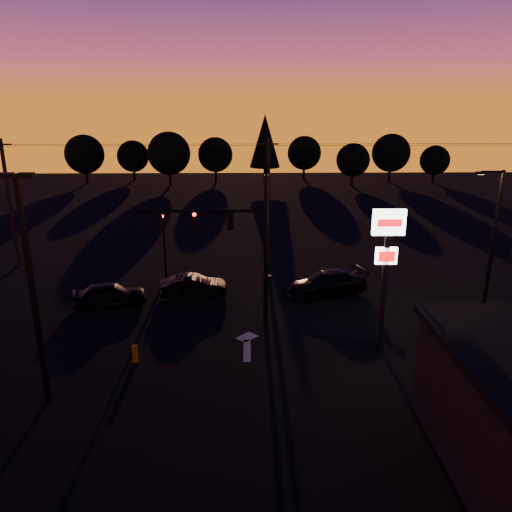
{
  "coord_description": "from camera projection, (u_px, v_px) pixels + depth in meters",
  "views": [
    {
      "loc": [
        0.55,
        -20.47,
        11.65
      ],
      "look_at": [
        1.0,
        5.0,
        3.5
      ],
      "focal_mm": 35.0,
      "sensor_mm": 36.0,
      "label": 1
    }
  ],
  "objects": [
    {
      "name": "tree_8",
      "position": [
        435.0,
        160.0,
        70.15
      ],
      "size": [
        4.12,
        4.12,
        5.19
      ],
      "color": "black",
      "rests_on": "ground"
    },
    {
      "name": "secondary_signal",
      "position": [
        164.0,
        236.0,
        33.02
      ],
      "size": [
        0.3,
        0.31,
        4.35
      ],
      "color": "black",
      "rests_on": "ground"
    },
    {
      "name": "lane_arrow",
      "position": [
        247.0,
        344.0,
        24.63
      ],
      "size": [
        1.2,
        3.1,
        0.01
      ],
      "color": "beige",
      "rests_on": "ground"
    },
    {
      "name": "tree_6",
      "position": [
        353.0,
        160.0,
        67.95
      ],
      "size": [
        4.54,
        4.54,
        5.71
      ],
      "color": "black",
      "rests_on": "ground"
    },
    {
      "name": "pylon_sign",
      "position": [
        387.0,
        249.0,
        23.08
      ],
      "size": [
        1.5,
        0.28,
        6.8
      ],
      "color": "black",
      "rests_on": "ground"
    },
    {
      "name": "tree_2",
      "position": [
        169.0,
        153.0,
        67.25
      ],
      "size": [
        5.77,
        5.78,
        7.26
      ],
      "color": "black",
      "rests_on": "ground"
    },
    {
      "name": "suv_parked",
      "position": [
        499.0,
        390.0,
        19.41
      ],
      "size": [
        3.58,
        5.78,
        1.49
      ],
      "primitive_type": "imported",
      "rotation": [
        0.0,
        0.0,
        0.22
      ],
      "color": "black",
      "rests_on": "ground"
    },
    {
      "name": "tree_3",
      "position": [
        215.0,
        155.0,
        71.35
      ],
      "size": [
        4.95,
        4.95,
        6.22
      ],
      "color": "black",
      "rests_on": "ground"
    },
    {
      "name": "car_left",
      "position": [
        110.0,
        294.0,
        28.94
      ],
      "size": [
        4.42,
        2.63,
        1.41
      ],
      "primitive_type": "imported",
      "rotation": [
        0.0,
        0.0,
        1.82
      ],
      "color": "black",
      "rests_on": "ground"
    },
    {
      "name": "tree_7",
      "position": [
        391.0,
        153.0,
        70.72
      ],
      "size": [
        5.36,
        5.36,
        6.74
      ],
      "color": "black",
      "rests_on": "ground"
    },
    {
      "name": "car_right",
      "position": [
        327.0,
        283.0,
        30.6
      ],
      "size": [
        5.39,
        3.48,
        1.45
      ],
      "primitive_type": "imported",
      "rotation": [
        0.0,
        0.0,
        -1.26
      ],
      "color": "black",
      "rests_on": "ground"
    },
    {
      "name": "car_mid",
      "position": [
        194.0,
        286.0,
        30.35
      ],
      "size": [
        4.16,
        1.91,
        1.32
      ],
      "primitive_type": "imported",
      "rotation": [
        0.0,
        0.0,
        1.7
      ],
      "color": "black",
      "rests_on": "ground"
    },
    {
      "name": "parking_lot_light",
      "position": [
        30.0,
        277.0,
        18.45
      ],
      "size": [
        1.25,
        0.3,
        9.14
      ],
      "color": "black",
      "rests_on": "ground"
    },
    {
      "name": "power_wires",
      "position": [
        268.0,
        144.0,
        33.79
      ],
      "size": [
        36.0,
        1.22,
        0.07
      ],
      "color": "black",
      "rests_on": "ground"
    },
    {
      "name": "ground",
      "position": [
        236.0,
        361.0,
        23.03
      ],
      "size": [
        120.0,
        120.0,
        0.0
      ],
      "primitive_type": "plane",
      "color": "black",
      "rests_on": "ground"
    },
    {
      "name": "utility_pole_0",
      "position": [
        10.0,
        203.0,
        34.7
      ],
      "size": [
        1.4,
        0.26,
        9.0
      ],
      "color": "black",
      "rests_on": "ground"
    },
    {
      "name": "tree_1",
      "position": [
        133.0,
        156.0,
        72.19
      ],
      "size": [
        4.54,
        4.54,
        5.71
      ],
      "color": "black",
      "rests_on": "ground"
    },
    {
      "name": "streetlight",
      "position": [
        492.0,
        236.0,
        27.16
      ],
      "size": [
        1.55,
        0.35,
        8.0
      ],
      "color": "black",
      "rests_on": "ground"
    },
    {
      "name": "utility_pole_1",
      "position": [
        268.0,
        202.0,
        35.0
      ],
      "size": [
        1.4,
        0.26,
        9.0
      ],
      "color": "black",
      "rests_on": "ground"
    },
    {
      "name": "tree_4",
      "position": [
        265.0,
        141.0,
        67.94
      ],
      "size": [
        4.18,
        4.18,
        9.5
      ],
      "color": "black",
      "rests_on": "ground"
    },
    {
      "name": "bollard",
      "position": [
        135.0,
        354.0,
        22.85
      ],
      "size": [
        0.27,
        0.27,
        0.82
      ],
      "primitive_type": "cylinder",
      "color": "#B96A00",
      "rests_on": "ground"
    },
    {
      "name": "tree_0",
      "position": [
        84.0,
        154.0,
        69.05
      ],
      "size": [
        5.36,
        5.36,
        6.74
      ],
      "color": "black",
      "rests_on": "ground"
    },
    {
      "name": "traffic_signal_mast",
      "position": [
        235.0,
        235.0,
        25.33
      ],
      "size": [
        6.79,
        0.52,
        8.58
      ],
      "color": "black",
      "rests_on": "ground"
    },
    {
      "name": "tree_5",
      "position": [
        304.0,
        153.0,
        73.47
      ],
      "size": [
        4.95,
        4.95,
        6.22
      ],
      "color": "black",
      "rests_on": "ground"
    }
  ]
}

